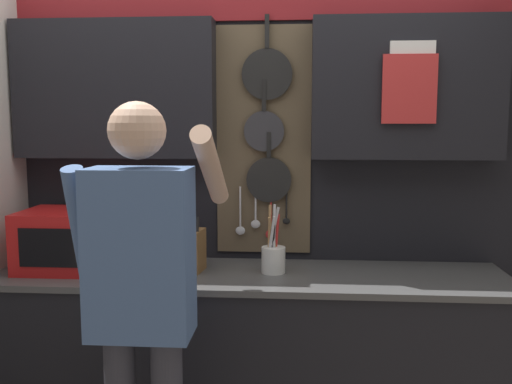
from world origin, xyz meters
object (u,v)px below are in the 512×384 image
microwave (77,240)px  knife_block (191,250)px  person (142,287)px  utensil_crock (273,256)px

microwave → knife_block: 0.57m
person → microwave: bearing=127.7°
utensil_crock → person: (-0.46, -0.65, 0.03)m
knife_block → microwave: bearing=-180.0°
person → utensil_crock: bearing=54.7°
microwave → utensil_crock: 0.97m
microwave → knife_block: (0.57, 0.00, -0.04)m
knife_block → person: person is taller
knife_block → person: (-0.06, -0.65, 0.00)m
utensil_crock → person: size_ratio=0.20×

